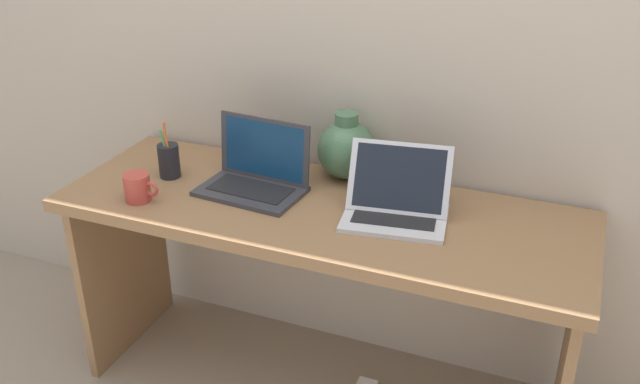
# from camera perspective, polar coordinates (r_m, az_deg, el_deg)

# --- Properties ---
(back_wall) EXTENTS (4.40, 0.04, 2.40)m
(back_wall) POSITION_cam_1_polar(r_m,az_deg,el_deg) (2.32, 3.18, 12.34)
(back_wall) COLOR #BCAD99
(back_wall) RESTS_ON ground
(desk) EXTENTS (1.68, 0.59, 0.75)m
(desk) POSITION_cam_1_polar(r_m,az_deg,el_deg) (2.26, -0.00, -4.58)
(desk) COLOR olive
(desk) RESTS_ON ground
(laptop_left) EXTENTS (0.35, 0.24, 0.23)m
(laptop_left) POSITION_cam_1_polar(r_m,az_deg,el_deg) (2.28, -5.17, 1.73)
(laptop_left) COLOR #333338
(laptop_left) RESTS_ON desk
(laptop_right) EXTENTS (0.34, 0.28, 0.21)m
(laptop_right) POSITION_cam_1_polar(r_m,az_deg,el_deg) (2.12, 6.32, -0.62)
(laptop_right) COLOR silver
(laptop_right) RESTS_ON desk
(green_vase) EXTENTS (0.20, 0.20, 0.23)m
(green_vase) POSITION_cam_1_polar(r_m,az_deg,el_deg) (2.34, 2.16, 3.56)
(green_vase) COLOR #47704C
(green_vase) RESTS_ON desk
(coffee_mug) EXTENTS (0.12, 0.08, 0.09)m
(coffee_mug) POSITION_cam_1_polar(r_m,az_deg,el_deg) (2.28, -14.71, 0.35)
(coffee_mug) COLOR #B23D33
(coffee_mug) RESTS_ON desk
(pen_cup) EXTENTS (0.07, 0.07, 0.19)m
(pen_cup) POSITION_cam_1_polar(r_m,az_deg,el_deg) (2.41, -12.29, 2.56)
(pen_cup) COLOR black
(pen_cup) RESTS_ON desk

